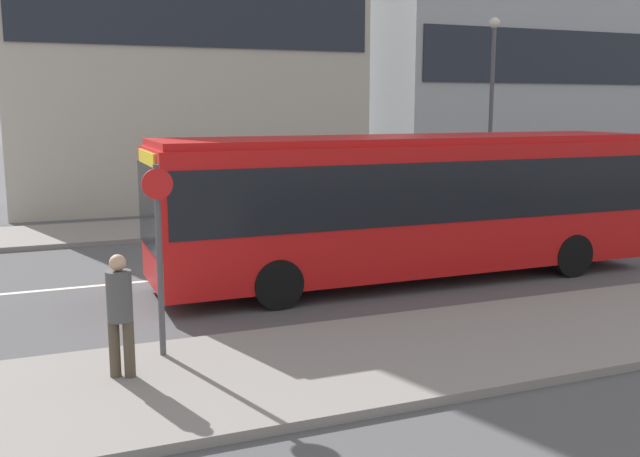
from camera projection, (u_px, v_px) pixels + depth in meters
name	position (u px, v px, depth m)	size (l,w,h in m)	color
ground_plane	(233.00, 274.00, 16.14)	(120.00, 120.00, 0.00)	#4F4F51
sidewalk_near	(346.00, 362.00, 10.42)	(44.00, 3.50, 0.13)	gray
sidewalk_far	(180.00, 227.00, 21.84)	(44.00, 3.50, 0.13)	gray
lane_centerline	(233.00, 273.00, 16.14)	(41.80, 0.16, 0.01)	silver
city_bus	(411.00, 197.00, 15.37)	(11.16, 2.60, 3.12)	red
parked_car_0	(636.00, 195.00, 25.03)	(4.13, 1.73, 1.42)	silver
pedestrian_near_stop	(120.00, 308.00, 9.51)	(0.34, 0.34, 1.69)	#4C4233
bus_stop_sign	(159.00, 246.00, 10.23)	(0.44, 0.12, 2.81)	#4C4C51
street_lamp	(492.00, 94.00, 24.16)	(0.36, 0.36, 6.52)	#4C4C51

